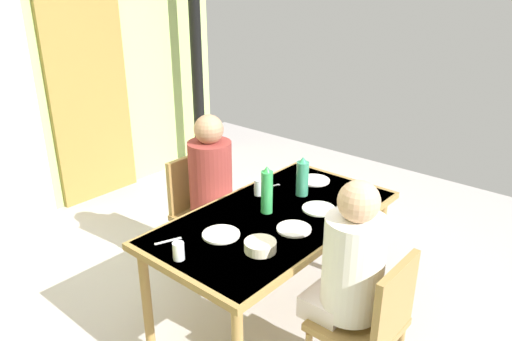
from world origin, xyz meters
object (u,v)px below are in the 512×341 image
water_bottle_green_far (302,177)px  water_bottle_green_near (267,191)px  dining_table (275,226)px  person_far_diner (212,177)px  chair_near_diner (371,323)px  serving_bowl_center (260,246)px  chair_far_diner (200,208)px  person_near_diner (351,263)px

water_bottle_green_far → water_bottle_green_near: bearing=177.0°
dining_table → person_far_diner: bearing=80.9°
chair_near_diner → water_bottle_green_far: water_bottle_green_far is taller
dining_table → serving_bowl_center: (-0.36, -0.19, 0.10)m
chair_far_diner → chair_near_diner: bearing=78.6°
chair_far_diner → serving_bowl_center: size_ratio=5.12×
dining_table → serving_bowl_center: serving_bowl_center is taller
dining_table → chair_far_diner: size_ratio=1.81×
chair_near_diner → serving_bowl_center: (-0.15, 0.59, 0.27)m
person_far_diner → water_bottle_green_far: 0.64m
person_far_diner → serving_bowl_center: (-0.46, -0.83, -0.01)m
chair_near_diner → water_bottle_green_far: (0.55, 0.82, 0.37)m
chair_far_diner → water_bottle_green_far: bearing=108.2°
water_bottle_green_far → serving_bowl_center: size_ratio=1.54×
person_near_diner → water_bottle_green_near: size_ratio=2.57×
dining_table → water_bottle_green_near: bearing=89.1°
water_bottle_green_near → serving_bowl_center: bearing=-144.9°
water_bottle_green_near → chair_far_diner: bearing=81.9°
person_near_diner → person_far_diner: (0.31, 1.28, 0.00)m
person_near_diner → water_bottle_green_near: 0.74m
person_far_diner → water_bottle_green_far: size_ratio=2.94×
person_near_diner → person_far_diner: same height
water_bottle_green_near → water_bottle_green_far: size_ratio=1.14×
water_bottle_green_near → water_bottle_green_far: bearing=-3.0°
chair_near_diner → person_far_diner: (0.31, 1.41, 0.28)m
dining_table → water_bottle_green_far: water_bottle_green_far is taller
person_far_diner → serving_bowl_center: bearing=60.8°
person_far_diner → water_bottle_green_far: person_far_diner is taller
dining_table → chair_near_diner: 0.82m
chair_far_diner → person_near_diner: 1.47m
chair_far_diner → person_near_diner: person_near_diner is taller
dining_table → serving_bowl_center: size_ratio=9.29×
water_bottle_green_near → dining_table: bearing=-90.9°
chair_near_diner → water_bottle_green_near: bearing=75.8°
chair_far_diner → water_bottle_green_near: bearing=81.9°
person_near_diner → person_far_diner: size_ratio=1.00×
chair_near_diner → chair_far_diner: same height
person_near_diner → serving_bowl_center: size_ratio=4.53×
chair_near_diner → serving_bowl_center: chair_near_diner is taller
water_bottle_green_far → serving_bowl_center: bearing=-161.4°
chair_far_diner → water_bottle_green_far: 0.85m
serving_bowl_center → chair_near_diner: bearing=-75.8°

